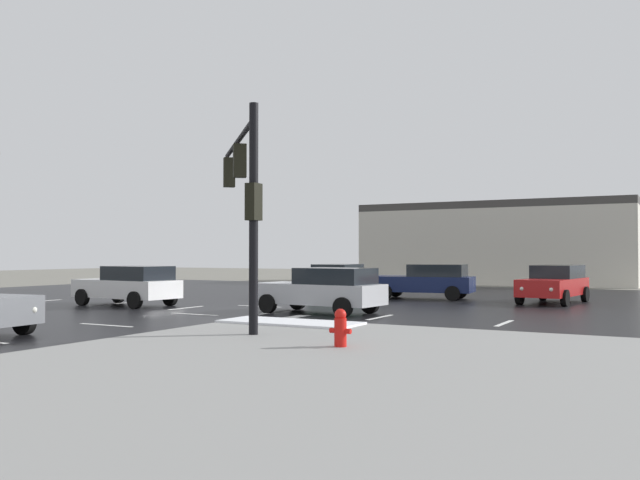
# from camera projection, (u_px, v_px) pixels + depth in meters

# --- Properties ---
(ground_plane) EXTENTS (120.00, 120.00, 0.00)m
(ground_plane) POSITION_uv_depth(u_px,v_px,m) (229.00, 311.00, 24.84)
(ground_plane) COLOR slate
(road_asphalt) EXTENTS (44.00, 44.00, 0.02)m
(road_asphalt) POSITION_uv_depth(u_px,v_px,m) (229.00, 310.00, 24.84)
(road_asphalt) COLOR black
(road_asphalt) RESTS_ON ground_plane
(sidewalk_corner) EXTENTS (18.00, 18.00, 0.14)m
(sidewalk_corner) POSITION_uv_depth(u_px,v_px,m) (440.00, 413.00, 8.59)
(sidewalk_corner) COLOR gray
(sidewalk_corner) RESTS_ON ground_plane
(snow_strip_curbside) EXTENTS (4.00, 1.60, 0.06)m
(snow_strip_curbside) POSITION_uv_depth(u_px,v_px,m) (290.00, 322.00, 18.95)
(snow_strip_curbside) COLOR white
(snow_strip_curbside) RESTS_ON sidewalk_corner
(lane_markings) EXTENTS (36.15, 36.15, 0.01)m
(lane_markings) POSITION_uv_depth(u_px,v_px,m) (234.00, 314.00, 23.06)
(lane_markings) COLOR silver
(lane_markings) RESTS_ON road_asphalt
(traffic_signal_mast) EXTENTS (4.41, 4.91, 5.60)m
(traffic_signal_mast) POSITION_uv_depth(u_px,v_px,m) (244.00, 184.00, 18.20)
(traffic_signal_mast) COLOR black
(traffic_signal_mast) RESTS_ON sidewalk_corner
(fire_hydrant) EXTENTS (0.48, 0.26, 0.79)m
(fire_hydrant) POSITION_uv_depth(u_px,v_px,m) (340.00, 328.00, 14.19)
(fire_hydrant) COLOR red
(fire_hydrant) RESTS_ON sidewalk_corner
(strip_building_background) EXTENTS (18.30, 8.00, 5.61)m
(strip_building_background) POSITION_uv_depth(u_px,v_px,m) (500.00, 244.00, 48.12)
(strip_building_background) COLOR beige
(strip_building_background) RESTS_ON ground_plane
(sedan_navy) EXTENTS (4.67, 2.42, 1.58)m
(sedan_navy) POSITION_uv_depth(u_px,v_px,m) (427.00, 281.00, 30.97)
(sedan_navy) COLOR #141E47
(sedan_navy) RESTS_ON road_asphalt
(sedan_white) EXTENTS (4.65, 2.33, 1.58)m
(sedan_white) POSITION_uv_depth(u_px,v_px,m) (129.00, 285.00, 26.87)
(sedan_white) COLOR white
(sedan_white) RESTS_ON road_asphalt
(sedan_red) EXTENTS (2.45, 4.68, 1.58)m
(sedan_red) POSITION_uv_depth(u_px,v_px,m) (554.00, 283.00, 28.48)
(sedan_red) COLOR #B21919
(sedan_red) RESTS_ON road_asphalt
(sedan_green) EXTENTS (2.28, 4.64, 1.58)m
(sedan_green) POSITION_uv_depth(u_px,v_px,m) (342.00, 280.00, 32.02)
(sedan_green) COLOR #195933
(sedan_green) RESTS_ON road_asphalt
(sedan_silver) EXTENTS (4.65, 2.33, 1.58)m
(sedan_silver) POSITION_uv_depth(u_px,v_px,m) (323.00, 289.00, 23.42)
(sedan_silver) COLOR #B7BABF
(sedan_silver) RESTS_ON road_asphalt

